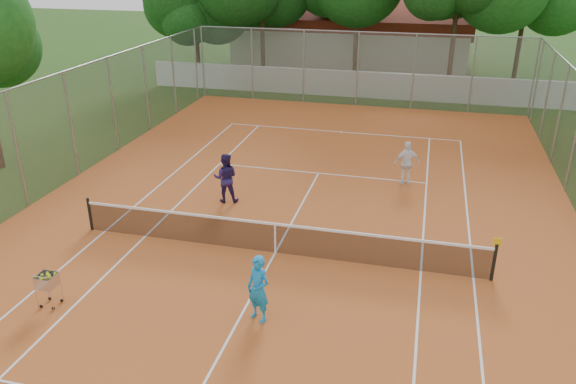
% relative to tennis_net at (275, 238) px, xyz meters
% --- Properties ---
extents(ground, '(120.00, 120.00, 0.00)m').
position_rel_tennis_net_xyz_m(ground, '(0.00, 0.00, -0.51)').
color(ground, '#1D3D10').
rests_on(ground, ground).
extents(court_pad, '(18.00, 34.00, 0.02)m').
position_rel_tennis_net_xyz_m(court_pad, '(0.00, 0.00, -0.50)').
color(court_pad, '#BB5A24').
rests_on(court_pad, ground).
extents(court_lines, '(10.98, 23.78, 0.01)m').
position_rel_tennis_net_xyz_m(court_lines, '(0.00, 0.00, -0.49)').
color(court_lines, white).
rests_on(court_lines, court_pad).
extents(tennis_net, '(11.88, 0.10, 0.98)m').
position_rel_tennis_net_xyz_m(tennis_net, '(0.00, 0.00, 0.00)').
color(tennis_net, black).
rests_on(tennis_net, court_pad).
extents(perimeter_fence, '(18.00, 34.00, 4.00)m').
position_rel_tennis_net_xyz_m(perimeter_fence, '(0.00, 0.00, 1.49)').
color(perimeter_fence, slate).
rests_on(perimeter_fence, ground).
extents(boundary_wall, '(26.00, 0.30, 1.50)m').
position_rel_tennis_net_xyz_m(boundary_wall, '(0.00, 19.00, 0.24)').
color(boundary_wall, white).
rests_on(boundary_wall, ground).
extents(clubhouse, '(16.40, 9.00, 4.40)m').
position_rel_tennis_net_xyz_m(clubhouse, '(-2.00, 29.00, 1.69)').
color(clubhouse, beige).
rests_on(clubhouse, ground).
extents(tropical_trees, '(29.00, 19.00, 10.00)m').
position_rel_tennis_net_xyz_m(tropical_trees, '(0.00, 22.00, 4.49)').
color(tropical_trees, '#0D350F').
rests_on(tropical_trees, ground).
extents(player_near, '(0.72, 0.62, 1.67)m').
position_rel_tennis_net_xyz_m(player_near, '(0.45, -3.12, 0.35)').
color(player_near, '#1889D2').
rests_on(player_near, court_pad).
extents(player_far_left, '(0.97, 0.83, 1.73)m').
position_rel_tennis_net_xyz_m(player_far_left, '(-2.59, 3.07, 0.38)').
color(player_far_left, '#271B52').
rests_on(player_far_left, court_pad).
extents(player_far_right, '(1.05, 0.72, 1.65)m').
position_rel_tennis_net_xyz_m(player_far_right, '(3.33, 6.16, 0.33)').
color(player_far_right, white).
rests_on(player_far_right, court_pad).
extents(ball_hopper, '(0.56, 0.56, 0.95)m').
position_rel_tennis_net_xyz_m(ball_hopper, '(-4.67, -3.84, -0.02)').
color(ball_hopper, silver).
rests_on(ball_hopper, court_pad).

